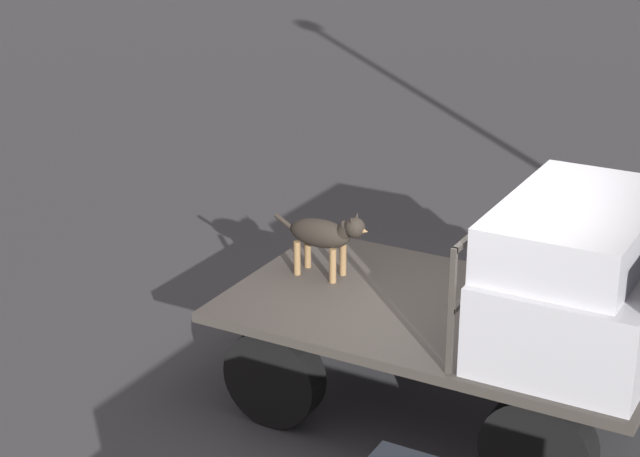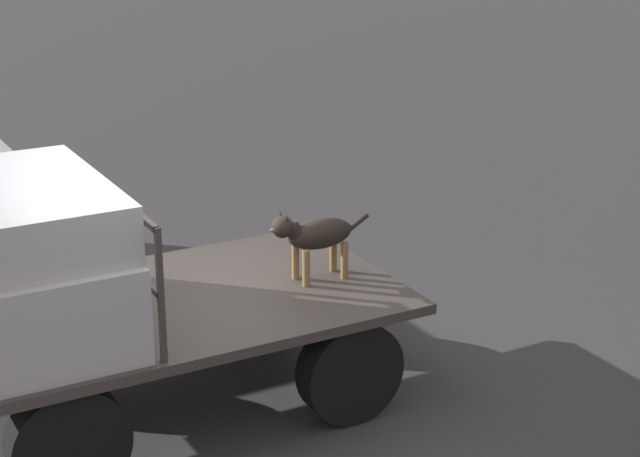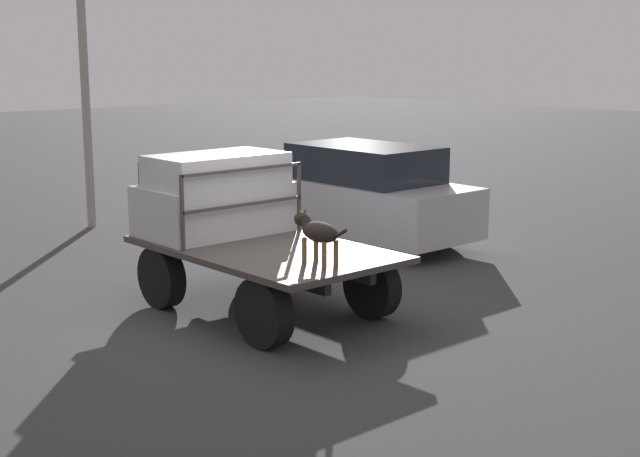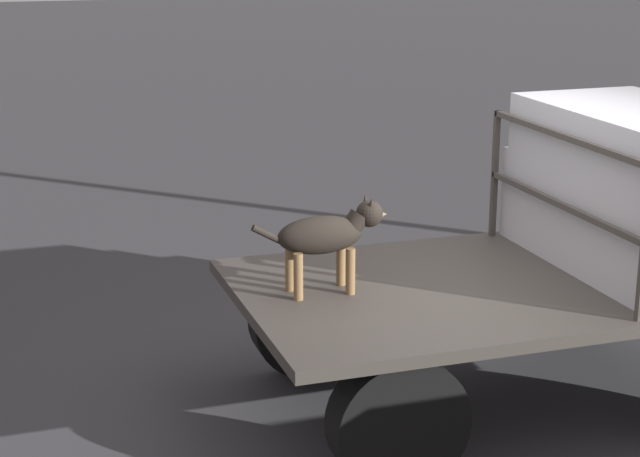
{
  "view_description": "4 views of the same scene",
  "coord_description": "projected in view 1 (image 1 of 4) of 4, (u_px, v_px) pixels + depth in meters",
  "views": [
    {
      "loc": [
        2.86,
        -7.23,
        4.56
      ],
      "look_at": [
        -1.22,
        0.14,
        1.3
      ],
      "focal_mm": 60.0,
      "sensor_mm": 36.0,
      "label": 1
    },
    {
      "loc": [
        2.62,
        7.11,
        4.08
      ],
      "look_at": [
        -1.22,
        0.14,
        1.3
      ],
      "focal_mm": 60.0,
      "sensor_mm": 36.0,
      "label": 2
    },
    {
      "loc": [
        -8.72,
        6.83,
        3.3
      ],
      "look_at": [
        -1.22,
        0.14,
        1.3
      ],
      "focal_mm": 50.0,
      "sensor_mm": 36.0,
      "label": 3
    },
    {
      "loc": [
        -3.26,
        -5.99,
        3.16
      ],
      "look_at": [
        -1.22,
        0.14,
        1.3
      ],
      "focal_mm": 60.0,
      "sensor_mm": 36.0,
      "label": 4
    }
  ],
  "objects": [
    {
      "name": "flatbed_truck",
      "position": [
        444.0,
        339.0,
        8.61
      ],
      "size": [
        3.49,
        2.04,
        0.88
      ],
      "color": "black",
      "rests_on": "ground"
    },
    {
      "name": "ground_plane",
      "position": [
        441.0,
        406.0,
        8.83
      ],
      "size": [
        80.0,
        80.0,
        0.0
      ],
      "primitive_type": "plane",
      "color": "#38383A"
    },
    {
      "name": "truck_headboard",
      "position": [
        500.0,
        247.0,
        8.1
      ],
      "size": [
        0.04,
        1.92,
        0.95
      ],
      "color": "#3D3833",
      "rests_on": "flatbed_truck"
    },
    {
      "name": "truck_cab",
      "position": [
        583.0,
        277.0,
        7.85
      ],
      "size": [
        1.21,
        1.92,
        1.09
      ],
      "color": "#B7B7BC",
      "rests_on": "flatbed_truck"
    },
    {
      "name": "dog",
      "position": [
        326.0,
        235.0,
        9.02
      ],
      "size": [
        0.9,
        0.24,
        0.62
      ],
      "rotation": [
        0.0,
        0.0,
        -0.27
      ],
      "color": "brown",
      "rests_on": "flatbed_truck"
    }
  ]
}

